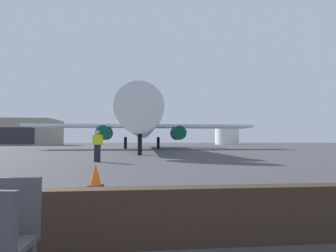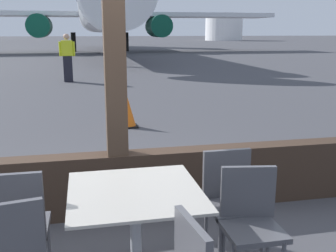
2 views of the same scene
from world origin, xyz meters
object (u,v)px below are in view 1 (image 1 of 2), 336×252
object	(u,v)px
ground_crew_worker	(97,145)
traffic_cone	(95,176)
cafe_chair_window_right	(2,233)
distant_hangar	(14,132)
fuel_storage_tank	(227,136)
airplane	(142,124)

from	to	relation	value
ground_crew_worker	traffic_cone	world-z (taller)	ground_crew_worker
cafe_chair_window_right	ground_crew_worker	distance (m)	12.43
cafe_chair_window_right	distant_hangar	size ratio (longest dim) A/B	0.04
ground_crew_worker	distant_hangar	world-z (taller)	distant_hangar
traffic_cone	fuel_storage_tank	distance (m)	75.52
ground_crew_worker	fuel_storage_tank	distance (m)	69.06
airplane	cafe_chair_window_right	bearing A→B (deg)	-90.98
airplane	traffic_cone	size ratio (longest dim) A/B	61.04
ground_crew_worker	distant_hangar	size ratio (longest dim) A/B	0.08
ground_crew_worker	traffic_cone	distance (m)	7.70
airplane	traffic_cone	bearing A→B (deg)	-91.76
traffic_cone	fuel_storage_tank	xyz separation A→B (m)	(27.21, 70.41, 2.37)
cafe_chair_window_right	fuel_storage_tank	world-z (taller)	fuel_storage_tank
cafe_chair_window_right	ground_crew_worker	size ratio (longest dim) A/B	0.51
airplane	traffic_cone	world-z (taller)	airplane
cafe_chair_window_right	distant_hangar	bearing A→B (deg)	116.43
cafe_chair_window_right	traffic_cone	world-z (taller)	cafe_chair_window_right
distant_hangar	fuel_storage_tank	size ratio (longest dim) A/B	3.12
cafe_chair_window_right	traffic_cone	bearing A→B (deg)	93.59
airplane	fuel_storage_tank	world-z (taller)	airplane
ground_crew_worker	fuel_storage_tank	bearing A→B (deg)	65.57
distant_hangar	airplane	bearing A→B (deg)	-46.72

